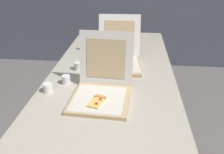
{
  "coord_description": "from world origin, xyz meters",
  "views": [
    {
      "loc": [
        0.16,
        -0.99,
        1.55
      ],
      "look_at": [
        0.02,
        0.45,
        0.81
      ],
      "focal_mm": 37.82,
      "sensor_mm": 36.0,
      "label": 1
    }
  ],
  "objects": [
    {
      "name": "cup_white_mid",
      "position": [
        -0.27,
        0.68,
        0.78
      ],
      "size": [
        0.06,
        0.06,
        0.06
      ],
      "primitive_type": "cylinder",
      "color": "white",
      "rests_on": "table"
    },
    {
      "name": "cup_white_near_left",
      "position": [
        -0.39,
        0.32,
        0.78
      ],
      "size": [
        0.06,
        0.06,
        0.06
      ],
      "primitive_type": "cylinder",
      "color": "white",
      "rests_on": "table"
    },
    {
      "name": "pizza_box_front",
      "position": [
        -0.03,
        0.28,
        0.8
      ],
      "size": [
        0.38,
        0.45,
        0.38
      ],
      "rotation": [
        0.0,
        0.0,
        -0.05
      ],
      "color": "tan",
      "rests_on": "table"
    },
    {
      "name": "cup_white_near_center",
      "position": [
        -0.3,
        0.44,
        0.78
      ],
      "size": [
        0.06,
        0.06,
        0.06
      ],
      "primitive_type": "cylinder",
      "color": "white",
      "rests_on": "table"
    },
    {
      "name": "cup_white_far",
      "position": [
        -0.19,
        1.0,
        0.78
      ],
      "size": [
        0.06,
        0.06,
        0.06
      ],
      "primitive_type": "cylinder",
      "color": "white",
      "rests_on": "table"
    },
    {
      "name": "table",
      "position": [
        0.0,
        0.62,
        0.7
      ],
      "size": [
        0.95,
        2.27,
        0.75
      ],
      "color": "#BCB29E",
      "rests_on": "ground"
    },
    {
      "name": "pizza_box_middle",
      "position": [
        0.04,
        0.81,
        0.8
      ],
      "size": [
        0.38,
        0.5,
        0.36
      ],
      "rotation": [
        0.0,
        0.0,
        0.04
      ],
      "color": "tan",
      "rests_on": "table"
    }
  ]
}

